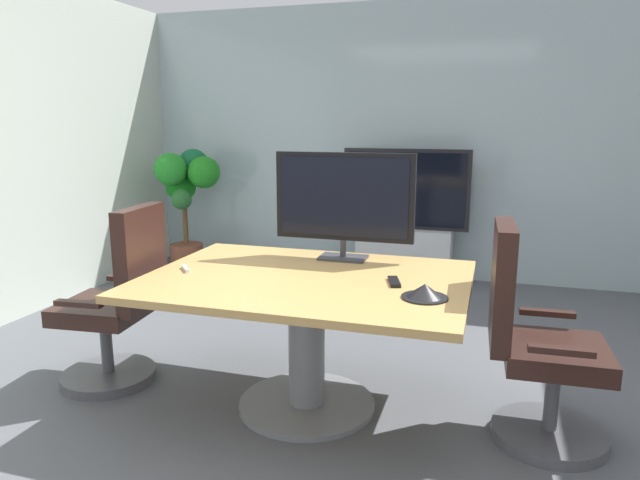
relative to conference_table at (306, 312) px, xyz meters
The scene contains 11 objects.
ground_plane 0.59m from the conference_table, 49.50° to the right, with size 7.29×7.29×0.00m, color #515459.
wall_back_glass_partition 3.10m from the conference_table, 87.46° to the left, with size 5.72×0.10×2.70m, color #9EB2B7.
conference_table is the anchor object (origin of this frame).
office_chair_left 1.18m from the conference_table, behind, with size 0.61×0.59×1.09m.
office_chair_right 1.18m from the conference_table, ahead, with size 0.60×0.58×1.09m.
tv_monitor 0.72m from the conference_table, 79.11° to the left, with size 0.84×0.18×0.64m.
wall_display_unit 2.64m from the conference_table, 87.25° to the left, with size 1.20×0.36×1.31m.
potted_plant 3.24m from the conference_table, 131.05° to the left, with size 0.67×0.56×1.28m.
conference_phone 0.72m from the conference_table, 16.70° to the right, with size 0.22×0.22×0.07m.
remote_control 0.52m from the conference_table, ahead, with size 0.05×0.17×0.02m, color black.
whiteboard_marker 0.72m from the conference_table, behind, with size 0.13×0.02×0.02m, color silver.
Camera 1 is at (0.81, -2.65, 1.58)m, focal length 32.16 mm.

